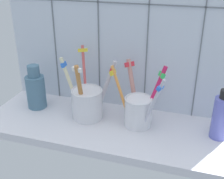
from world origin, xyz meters
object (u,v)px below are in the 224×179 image
at_px(toothbrush_cup_right, 138,109).
at_px(soap_bottle, 221,117).
at_px(ceramic_vase, 36,90).
at_px(toothbrush_cup_left, 87,101).

height_order(toothbrush_cup_right, soap_bottle, toothbrush_cup_right).
height_order(ceramic_vase, soap_bottle, ceramic_vase).
relative_size(toothbrush_cup_right, ceramic_vase, 1.26).
xyz_separation_m(toothbrush_cup_right, ceramic_vase, (-0.29, 0.01, 0.01)).
relative_size(toothbrush_cup_right, soap_bottle, 1.27).
bearing_deg(soap_bottle, ceramic_vase, 179.37).
height_order(toothbrush_cup_left, soap_bottle, toothbrush_cup_left).
xyz_separation_m(toothbrush_cup_right, soap_bottle, (0.19, 0.00, 0.01)).
bearing_deg(toothbrush_cup_right, toothbrush_cup_left, -179.35).
bearing_deg(ceramic_vase, toothbrush_cup_left, -3.62).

